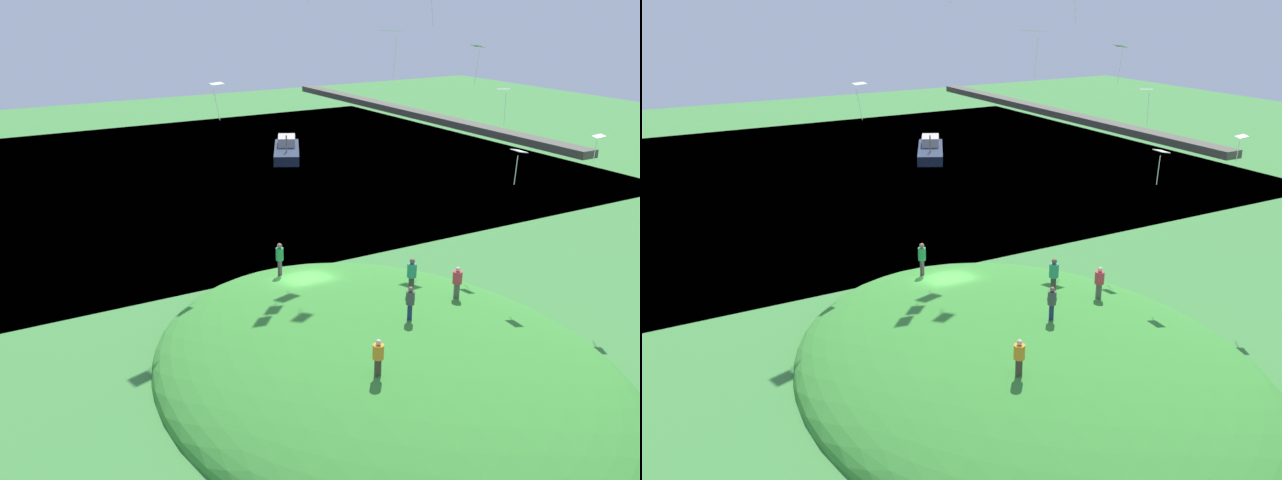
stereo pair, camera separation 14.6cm
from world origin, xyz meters
TOP-DOWN VIEW (x-y plane):
  - ground_plane at (0.00, 0.00)m, footprint 160.00×160.00m
  - lake_water at (-31.50, 0.00)m, footprint 52.95×80.00m
  - grass_hill at (7.54, -0.14)m, footprint 25.24×20.02m
  - bridge_deck_far at (-31.50, 31.14)m, footprint 47.65×1.80m
  - boat_on_lake at (-33.12, 16.21)m, footprint 8.84×6.26m
  - person_near_shore at (7.70, 1.12)m, footprint 0.53×0.53m
  - person_on_hilltop at (6.37, 5.00)m, footprint 0.58×0.58m
  - person_watching_kites at (-1.33, -0.80)m, footprint 0.57×0.57m
  - person_walking_path at (10.80, -2.73)m, footprint 0.44×0.44m
  - person_with_child at (5.08, 3.19)m, footprint 0.66×0.66m
  - kite_0 at (-0.57, 11.56)m, footprint 0.79×0.57m
  - kite_1 at (6.45, 13.87)m, footprint 0.86×0.76m
  - kite_5 at (9.04, -1.30)m, footprint 0.90×0.75m
  - kite_8 at (6.03, 8.68)m, footprint 0.78×0.60m
  - kite_10 at (-6.78, -1.75)m, footprint 1.07×0.82m
  - kite_12 at (-0.65, 13.89)m, footprint 0.93×1.02m

SIDE VIEW (x-z plane):
  - lake_water at x=-31.50m, z-range -0.40..0.00m
  - ground_plane at x=0.00m, z-range 0.00..0.00m
  - grass_hill at x=7.54m, z-range -2.30..2.30m
  - boat_on_lake at x=-33.12m, z-range -0.67..2.02m
  - person_watching_kites at x=-1.33m, z-range 1.87..3.71m
  - person_on_hilltop at x=6.37m, z-range 2.16..3.80m
  - person_walking_path at x=10.80m, z-range 2.33..3.89m
  - person_with_child at x=5.08m, z-range 2.35..4.19m
  - person_near_shore at x=7.70m, z-range 2.49..4.11m
  - bridge_deck_far at x=-31.50m, z-range 3.08..3.78m
  - kite_8 at x=6.03m, z-range 7.89..9.56m
  - kite_1 at x=6.45m, z-range 8.32..9.75m
  - kite_12 at x=-0.65m, z-range 9.44..11.65m
  - kite_10 at x=-6.78m, z-range 10.23..12.25m
  - kite_0 at x=-0.57m, z-range 11.97..14.20m
  - kite_5 at x=9.04m, z-range 13.97..15.61m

